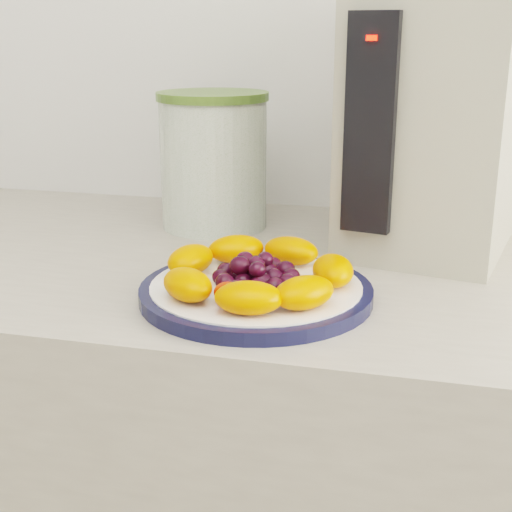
# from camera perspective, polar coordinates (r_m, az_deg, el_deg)

# --- Properties ---
(plate_rim) EXTENTS (0.26, 0.26, 0.01)m
(plate_rim) POSITION_cam_1_polar(r_m,az_deg,el_deg) (0.79, 0.00, -2.93)
(plate_rim) COLOR black
(plate_rim) RESTS_ON counter
(plate_face) EXTENTS (0.23, 0.23, 0.02)m
(plate_face) POSITION_cam_1_polar(r_m,az_deg,el_deg) (0.79, 0.00, -2.87)
(plate_face) COLOR white
(plate_face) RESTS_ON counter
(canister) EXTENTS (0.18, 0.18, 0.19)m
(canister) POSITION_cam_1_polar(r_m,az_deg,el_deg) (1.07, -3.40, 7.30)
(canister) COLOR #325A18
(canister) RESTS_ON counter
(canister_lid) EXTENTS (0.18, 0.18, 0.01)m
(canister_lid) POSITION_cam_1_polar(r_m,az_deg,el_deg) (1.06, -3.50, 12.66)
(canister_lid) COLOR #4A6827
(canister_lid) RESTS_ON canister
(appliance_body) EXTENTS (0.25, 0.31, 0.35)m
(appliance_body) POSITION_cam_1_polar(r_m,az_deg,el_deg) (0.99, 14.35, 10.59)
(appliance_body) COLOR #A8A48F
(appliance_body) RESTS_ON counter
(appliance_panel) EXTENTS (0.06, 0.03, 0.26)m
(appliance_panel) POSITION_cam_1_polar(r_m,az_deg,el_deg) (0.86, 9.14, 10.27)
(appliance_panel) COLOR black
(appliance_panel) RESTS_ON appliance_body
(appliance_led) EXTENTS (0.01, 0.01, 0.01)m
(appliance_led) POSITION_cam_1_polar(r_m,az_deg,el_deg) (0.85, 9.26, 16.84)
(appliance_led) COLOR #FF0C05
(appliance_led) RESTS_ON appliance_panel
(fruit_plate) EXTENTS (0.22, 0.22, 0.03)m
(fruit_plate) POSITION_cam_1_polar(r_m,az_deg,el_deg) (0.78, -0.06, -1.29)
(fruit_plate) COLOR #F06000
(fruit_plate) RESTS_ON plate_face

